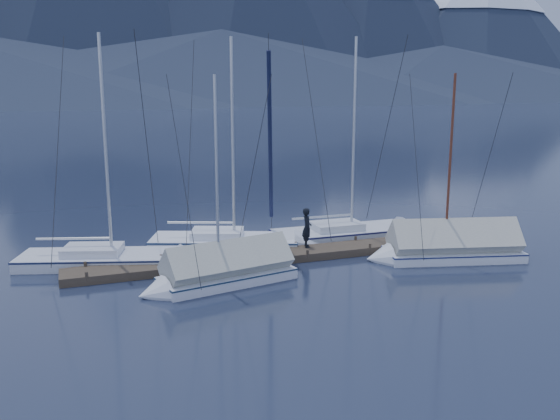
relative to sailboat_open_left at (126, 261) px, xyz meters
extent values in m
plane|color=black|center=(6.37, -3.49, -0.18)|extent=(1000.00, 1000.00, 0.00)
cone|color=#475675|center=(186.37, 441.51, 62.32)|extent=(308.00, 308.00, 125.00)
cone|color=#475675|center=(326.37, 421.51, 57.32)|extent=(286.00, 286.00, 115.00)
cone|color=#192133|center=(171.37, 296.51, 49.82)|extent=(182.40, 182.40, 100.00)
cone|color=#192133|center=(246.37, 291.51, 43.82)|extent=(197.60, 197.60, 88.00)
cone|color=#192133|center=(66.37, 241.51, 15.82)|extent=(390.00, 390.00, 32.00)
cone|color=#192133|center=(186.37, 246.51, 13.82)|extent=(364.00, 364.00, 28.00)
cube|color=#382D23|center=(6.37, -1.49, -0.01)|extent=(18.00, 1.50, 0.34)
cube|color=black|center=(0.37, -1.49, -0.23)|extent=(3.00, 1.30, 0.30)
cube|color=black|center=(6.37, -1.49, -0.23)|extent=(3.00, 1.30, 0.30)
cube|color=black|center=(12.37, -1.49, -0.23)|extent=(3.00, 1.30, 0.30)
cylinder|color=#382D23|center=(-1.63, -0.79, 0.17)|extent=(0.12, 0.12, 0.35)
cylinder|color=#382D23|center=(-1.63, -2.19, 0.17)|extent=(0.12, 0.12, 0.35)
cylinder|color=#382D23|center=(1.37, -0.79, 0.17)|extent=(0.12, 0.12, 0.35)
cylinder|color=#382D23|center=(1.37, -2.19, 0.17)|extent=(0.12, 0.12, 0.35)
cylinder|color=#382D23|center=(4.37, -0.79, 0.17)|extent=(0.12, 0.12, 0.35)
cylinder|color=#382D23|center=(4.37, -2.19, 0.17)|extent=(0.12, 0.12, 0.35)
cylinder|color=#382D23|center=(7.37, -0.79, 0.17)|extent=(0.12, 0.12, 0.35)
cylinder|color=#382D23|center=(7.37, -2.19, 0.17)|extent=(0.12, 0.12, 0.35)
cylinder|color=#382D23|center=(10.37, -0.79, 0.17)|extent=(0.12, 0.12, 0.35)
cylinder|color=#382D23|center=(10.37, -2.19, 0.17)|extent=(0.12, 0.12, 0.35)
cylinder|color=#382D23|center=(13.37, -0.79, 0.17)|extent=(0.12, 0.12, 0.35)
cylinder|color=#382D23|center=(13.37, -2.19, 0.17)|extent=(0.12, 0.12, 0.35)
cube|color=silver|center=(-0.95, 0.29, -0.05)|extent=(7.05, 4.07, 0.74)
cube|color=silver|center=(-0.95, 0.29, -0.38)|extent=(5.80, 2.82, 0.33)
cube|color=#171F45|center=(-0.95, 0.29, 0.26)|extent=(7.12, 4.12, 0.07)
cone|color=silver|center=(2.73, -0.83, -0.05)|extent=(1.79, 2.40, 2.14)
cube|color=silver|center=(-1.27, 0.39, 0.49)|extent=(2.69, 2.17, 0.33)
cylinder|color=#B2B7BF|center=(-0.53, 0.16, 4.78)|extent=(0.13, 0.13, 8.92)
cylinder|color=#B2B7BF|center=(-2.02, 0.61, 0.99)|extent=(2.91, 0.97, 0.10)
cylinder|color=#26262B|center=(1.07, -0.33, 4.78)|extent=(1.00, 3.23, 8.93)
cube|color=white|center=(4.62, 1.26, -0.05)|extent=(7.10, 4.49, 0.74)
cube|color=white|center=(4.62, 1.26, -0.38)|extent=(5.79, 3.19, 0.34)
cube|color=navy|center=(4.62, 1.26, 0.27)|extent=(7.17, 4.53, 0.07)
cone|color=white|center=(8.24, -0.11, -0.05)|extent=(1.92, 2.45, 2.16)
cube|color=white|center=(4.31, 1.38, 0.49)|extent=(2.76, 2.31, 0.34)
cylinder|color=#B2B7BF|center=(5.04, 1.10, 4.81)|extent=(0.13, 0.13, 8.98)
cylinder|color=#B2B7BF|center=(3.57, 1.66, 1.00)|extent=(2.87, 1.17, 0.10)
cylinder|color=#26262B|center=(6.62, 0.51, 4.81)|extent=(1.23, 3.18, 8.99)
cube|color=silver|center=(10.49, 0.82, -0.05)|extent=(6.86, 2.38, 0.75)
cube|color=silver|center=(10.49, 0.82, -0.39)|extent=(5.82, 1.34, 0.34)
cube|color=#181849|center=(10.49, 0.82, 0.27)|extent=(6.93, 2.40, 0.07)
cone|color=silver|center=(14.42, 0.76, -0.05)|extent=(1.29, 2.20, 2.19)
cube|color=silver|center=(10.15, 0.83, 0.50)|extent=(2.41, 1.63, 0.34)
cylinder|color=#B2B7BF|center=(10.95, 0.81, 4.88)|extent=(0.14, 0.14, 9.11)
cylinder|color=#B2B7BF|center=(9.35, 0.84, 1.01)|extent=(3.08, 0.15, 0.10)
cylinder|color=#26262B|center=(12.66, 0.79, 4.88)|extent=(0.08, 3.44, 9.12)
cube|color=white|center=(13.48, -3.95, -0.07)|extent=(6.11, 3.40, 0.62)
cube|color=white|center=(13.48, -3.95, -0.35)|extent=(5.05, 2.30, 0.28)
cube|color=navy|center=(13.48, -3.95, 0.19)|extent=(6.18, 3.44, 0.06)
cone|color=white|center=(10.26, -3.14, -0.07)|extent=(1.48, 2.16, 1.97)
cylinder|color=#592819|center=(13.11, -3.86, 3.97)|extent=(0.11, 0.11, 7.47)
cylinder|color=#592819|center=(14.38, -4.18, 0.80)|extent=(2.55, 0.72, 0.08)
cylinder|color=#26262B|center=(11.71, -3.51, 3.97)|extent=(0.73, 2.83, 7.48)
cube|color=#ABABA0|center=(13.48, -3.95, 0.61)|extent=(5.84, 3.37, 2.09)
cube|color=white|center=(3.44, -3.72, -0.07)|extent=(5.42, 2.84, 0.61)
cube|color=white|center=(3.44, -3.72, -0.35)|extent=(4.50, 1.87, 0.28)
cube|color=#182E48|center=(3.44, -3.72, 0.19)|extent=(5.48, 2.87, 0.06)
cone|color=white|center=(0.51, -4.32, -0.07)|extent=(1.35, 1.94, 1.77)
cylinder|color=#B2B7BF|center=(3.08, -3.79, 3.92)|extent=(0.11, 0.11, 7.37)
cylinder|color=#B2B7BF|center=(4.34, -3.54, 0.79)|extent=(2.29, 0.55, 0.08)
cylinder|color=#26262B|center=(1.82, -4.05, 3.92)|extent=(0.54, 2.55, 7.38)
cube|color=#A8AA9F|center=(3.44, -3.72, 0.60)|extent=(5.18, 2.82, 1.88)
imported|color=black|center=(7.80, -1.06, 1.04)|extent=(0.54, 0.71, 1.76)
camera|label=1|loc=(-2.00, -24.69, 7.20)|focal=38.00mm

